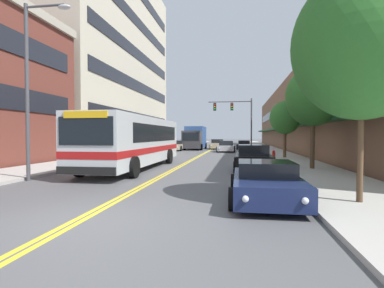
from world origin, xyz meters
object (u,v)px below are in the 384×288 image
street_tree_right_mid (313,97)px  fire_hydrant (274,157)px  car_champagne_parked_left_near (176,146)px  car_white_parked_left_far (154,150)px  traffic_signal_mast (237,114)px  car_beige_moving_lead (218,144)px  car_navy_parked_right_foreground (266,182)px  car_silver_moving_second (226,147)px  box_truck (195,138)px  city_bus (136,140)px  street_tree_right_far (285,118)px  car_charcoal_parked_right_far (244,145)px  street_lamp_left_near (33,76)px  street_tree_right_near (362,45)px  car_black_parked_right_mid (253,159)px

street_tree_right_mid → fire_hydrant: 4.93m
car_champagne_parked_left_near → car_white_parked_left_far: car_champagne_parked_left_near is taller
traffic_signal_mast → fire_hydrant: (2.53, -16.54, -3.99)m
car_beige_moving_lead → traffic_signal_mast: (2.70, -5.90, 3.90)m
car_beige_moving_lead → fire_hydrant: car_beige_moving_lead is taller
car_white_parked_left_far → car_navy_parked_right_foreground: (8.76, -18.61, -0.04)m
car_silver_moving_second → street_tree_right_mid: street_tree_right_mid is taller
car_champagne_parked_left_near → street_tree_right_mid: street_tree_right_mid is taller
car_white_parked_left_far → box_truck: box_truck is taller
city_bus → street_tree_right_far: bearing=41.4°
street_tree_right_far → car_charcoal_parked_right_far: bearing=100.0°
car_beige_moving_lead → car_silver_moving_second: 7.09m
street_lamp_left_near → street_tree_right_near: street_lamp_left_near is taller
car_charcoal_parked_right_far → city_bus: bearing=-104.9°
car_navy_parked_right_foreground → fire_hydrant: bearing=82.4°
car_black_parked_right_mid → fire_hydrant: bearing=66.4°
car_black_parked_right_mid → street_tree_right_near: 9.29m
box_truck → traffic_signal_mast: size_ratio=1.12×
city_bus → car_champagne_parked_left_near: bearing=95.1°
car_beige_moving_lead → box_truck: bearing=-157.2°
city_bus → street_tree_right_far: (9.89, 8.73, 1.73)m
car_black_parked_right_mid → car_beige_moving_lead: 26.14m
car_white_parked_left_far → car_charcoal_parked_right_far: car_white_parked_left_far is taller
street_tree_right_far → car_silver_moving_second: bearing=117.7°
car_white_parked_left_far → street_tree_right_mid: size_ratio=0.78×
box_truck → street_tree_right_far: 18.57m
traffic_signal_mast → street_tree_right_mid: size_ratio=1.15×
car_black_parked_right_mid → street_tree_right_mid: bearing=8.0°
city_bus → car_charcoal_parked_right_far: (6.86, 25.81, -1.11)m
traffic_signal_mast → street_tree_right_mid: traffic_signal_mast is taller
fire_hydrant → street_tree_right_far: bearing=74.6°
car_silver_moving_second → fire_hydrant: 15.96m
city_bus → car_charcoal_parked_right_far: city_bus is taller
car_champagne_parked_left_near → car_black_parked_right_mid: 22.57m
car_champagne_parked_left_near → street_tree_right_far: 16.94m
car_charcoal_parked_right_far → box_truck: 7.04m
box_truck → street_tree_right_mid: street_tree_right_mid is taller
street_lamp_left_near → traffic_signal_mast: bearing=71.6°
street_tree_right_near → fire_hydrant: bearing=94.8°
car_black_parked_right_mid → street_lamp_left_near: size_ratio=0.62×
street_lamp_left_near → street_tree_right_mid: (12.69, 5.76, -0.41)m
car_champagne_parked_left_near → car_black_parked_right_mid: bearing=-67.3°
traffic_signal_mast → car_charcoal_parked_right_far: bearing=80.4°
car_charcoal_parked_right_far → street_lamp_left_near: size_ratio=0.57×
city_bus → fire_hydrant: (8.37, 3.23, -1.14)m
car_charcoal_parked_right_far → box_truck: (-6.82, -1.44, 1.05)m
car_white_parked_left_far → street_tree_right_mid: (12.00, -10.41, 3.48)m
car_champagne_parked_left_near → fire_hydrant: bearing=-59.6°
street_tree_right_mid → street_tree_right_far: (-0.22, 8.47, -0.66)m
city_bus → car_black_parked_right_mid: (6.87, -0.20, -1.03)m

